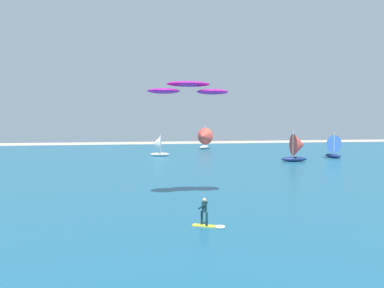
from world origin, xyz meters
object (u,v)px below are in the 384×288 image
Objects in this scene: kitesurfer at (207,216)px; sailboat_mid_left at (157,146)px; sailboat_mid_right at (204,138)px; sailboat_center_horizon at (331,146)px; sailboat_heeled_over at (298,147)px; kite at (188,88)px.

sailboat_mid_left is (0.87, 44.37, 1.28)m from kitesurfer.
sailboat_mid_right is 29.21m from sailboat_center_horizon.
kitesurfer is 0.49× the size of sailboat_mid_left.
sailboat_mid_left is at bearing 88.87° from kitesurfer.
sailboat_center_horizon is at bearing -15.22° from sailboat_mid_left.
sailboat_center_horizon reaches higher than sailboat_mid_left.
sailboat_heeled_over is 1.18× the size of sailboat_mid_left.
sailboat_mid_right is 19.46m from sailboat_mid_left.
sailboat_mid_right reaches higher than kitesurfer.
sailboat_mid_right is at bearing 52.04° from sailboat_mid_left.
kite is at bearing -91.14° from sailboat_mid_left.
kitesurfer is at bearing -91.09° from kite.
kite is 1.55× the size of sailboat_mid_left.
sailboat_mid_right is at bearing 126.89° from sailboat_center_horizon.
sailboat_mid_right is at bearing 107.42° from sailboat_heeled_over.
kitesurfer is 44.39m from sailboat_mid_left.
sailboat_mid_right is at bearing 76.38° from kite.
sailboat_center_horizon is at bearing 29.12° from sailboat_heeled_over.
sailboat_heeled_over is at bearing -150.88° from sailboat_center_horizon.
kitesurfer is 0.31× the size of kite.
kite is 1.44× the size of sailboat_center_horizon.
sailboat_heeled_over reaches higher than kitesurfer.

